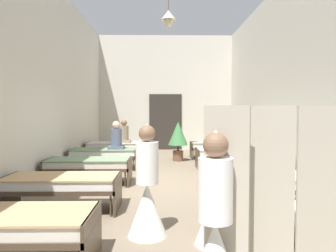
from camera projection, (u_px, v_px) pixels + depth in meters
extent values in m
cube|color=#7A6B56|center=(168.00, 185.00, 7.18)|extent=(6.32, 13.52, 0.10)
cube|color=beige|center=(165.00, 93.00, 13.61)|extent=(6.12, 0.20, 4.92)
cube|color=beige|center=(36.00, 75.00, 7.01)|extent=(0.20, 12.92, 4.92)
cube|color=beige|center=(298.00, 76.00, 7.11)|extent=(0.20, 12.92, 4.92)
cube|color=#2D2823|center=(165.00, 122.00, 13.55)|extent=(1.40, 0.06, 2.40)
cylinder|color=brown|center=(168.00, 5.00, 9.21)|extent=(0.02, 0.02, 0.28)
cone|color=beige|center=(168.00, 15.00, 9.23)|extent=(0.44, 0.44, 0.28)
sphere|color=beige|center=(168.00, 23.00, 9.24)|extent=(0.28, 0.28, 0.28)
cylinder|color=#473828|center=(94.00, 236.00, 3.71)|extent=(0.03, 0.03, 0.34)
cube|color=#473828|center=(5.00, 231.00, 3.33)|extent=(1.90, 0.84, 0.07)
cube|color=#473828|center=(92.00, 238.00, 3.35)|extent=(0.04, 0.84, 0.57)
cube|color=silver|center=(4.00, 221.00, 3.32)|extent=(1.82, 0.78, 0.14)
cube|color=tan|center=(4.00, 213.00, 3.32)|extent=(1.86, 0.82, 0.02)
cylinder|color=#473828|center=(251.00, 235.00, 3.75)|extent=(0.03, 0.03, 0.34)
cube|color=#473828|center=(256.00, 237.00, 3.38)|extent=(0.04, 0.84, 0.57)
cylinder|color=#473828|center=(20.00, 194.00, 5.58)|extent=(0.03, 0.03, 0.34)
cylinder|color=#473828|center=(111.00, 206.00, 4.89)|extent=(0.03, 0.03, 0.34)
cylinder|color=#473828|center=(117.00, 194.00, 5.61)|extent=(0.03, 0.03, 0.34)
cube|color=#473828|center=(62.00, 188.00, 5.23)|extent=(1.90, 0.84, 0.07)
cube|color=#473828|center=(6.00, 193.00, 5.21)|extent=(0.04, 0.84, 0.57)
cube|color=#473828|center=(118.00, 192.00, 5.25)|extent=(0.04, 0.84, 0.57)
cube|color=white|center=(62.00, 181.00, 5.22)|extent=(1.82, 0.78, 0.14)
cube|color=tan|center=(62.00, 176.00, 5.22)|extent=(1.86, 0.82, 0.02)
cylinder|color=#473828|center=(230.00, 205.00, 4.92)|extent=(0.03, 0.03, 0.34)
cylinder|color=#473828|center=(222.00, 193.00, 5.64)|extent=(0.03, 0.03, 0.34)
cylinder|color=#473828|center=(317.00, 193.00, 5.67)|extent=(0.03, 0.03, 0.34)
cube|color=#473828|center=(277.00, 187.00, 5.29)|extent=(1.90, 0.84, 0.07)
cube|color=#473828|center=(222.00, 192.00, 5.28)|extent=(0.04, 0.84, 0.57)
cube|color=#473828|center=(331.00, 192.00, 5.31)|extent=(0.04, 0.84, 0.57)
cube|color=white|center=(277.00, 180.00, 5.28)|extent=(1.82, 0.78, 0.14)
cube|color=beige|center=(277.00, 176.00, 5.28)|extent=(1.86, 0.82, 0.02)
cylinder|color=#473828|center=(45.00, 180.00, 6.76)|extent=(0.03, 0.03, 0.34)
cylinder|color=#473828|center=(56.00, 173.00, 7.48)|extent=(0.03, 0.03, 0.34)
cylinder|color=#473828|center=(125.00, 180.00, 6.79)|extent=(0.03, 0.03, 0.34)
cylinder|color=#473828|center=(129.00, 173.00, 7.51)|extent=(0.03, 0.03, 0.34)
cube|color=#473828|center=(89.00, 167.00, 7.12)|extent=(1.90, 0.84, 0.07)
cube|color=#473828|center=(48.00, 171.00, 7.11)|extent=(0.04, 0.84, 0.57)
cube|color=#473828|center=(130.00, 171.00, 7.14)|extent=(0.04, 0.84, 0.57)
cube|color=silver|center=(89.00, 163.00, 7.12)|extent=(1.82, 0.78, 0.14)
cube|color=slate|center=(89.00, 159.00, 7.12)|extent=(1.86, 0.82, 0.02)
cylinder|color=#473828|center=(211.00, 179.00, 6.82)|extent=(0.03, 0.03, 0.34)
cylinder|color=#473828|center=(207.00, 173.00, 7.54)|extent=(0.03, 0.03, 0.34)
cylinder|color=#473828|center=(290.00, 179.00, 6.85)|extent=(0.03, 0.03, 0.34)
cylinder|color=#473828|center=(278.00, 173.00, 7.57)|extent=(0.03, 0.03, 0.34)
cube|color=#473828|center=(247.00, 167.00, 7.19)|extent=(1.90, 0.84, 0.07)
cube|color=#473828|center=(206.00, 171.00, 7.18)|extent=(0.04, 0.84, 0.57)
cube|color=#473828|center=(287.00, 171.00, 7.21)|extent=(0.04, 0.84, 0.57)
cube|color=silver|center=(247.00, 162.00, 7.18)|extent=(1.82, 0.78, 0.14)
cube|color=slate|center=(247.00, 159.00, 7.18)|extent=(1.86, 0.82, 0.02)
cylinder|color=#473828|center=(70.00, 165.00, 8.66)|extent=(0.03, 0.03, 0.34)
cylinder|color=#473828|center=(78.00, 161.00, 9.38)|extent=(0.03, 0.03, 0.34)
cylinder|color=#473828|center=(133.00, 165.00, 8.69)|extent=(0.03, 0.03, 0.34)
cylinder|color=#473828|center=(136.00, 161.00, 9.41)|extent=(0.03, 0.03, 0.34)
cube|color=#473828|center=(104.00, 156.00, 9.02)|extent=(1.90, 0.84, 0.07)
cube|color=#473828|center=(72.00, 159.00, 9.01)|extent=(0.04, 0.84, 0.57)
cube|color=#473828|center=(137.00, 159.00, 9.04)|extent=(0.04, 0.84, 0.57)
cube|color=white|center=(104.00, 152.00, 9.02)|extent=(1.82, 0.78, 0.14)
cube|color=slate|center=(104.00, 149.00, 9.01)|extent=(1.86, 0.82, 0.02)
cylinder|color=#473828|center=(201.00, 164.00, 8.72)|extent=(0.03, 0.03, 0.34)
cylinder|color=#473828|center=(198.00, 160.00, 9.44)|extent=(0.03, 0.03, 0.34)
cylinder|color=#473828|center=(263.00, 164.00, 8.75)|extent=(0.03, 0.03, 0.34)
cylinder|color=#473828|center=(255.00, 160.00, 9.47)|extent=(0.03, 0.03, 0.34)
cube|color=#473828|center=(229.00, 155.00, 9.09)|extent=(1.90, 0.84, 0.07)
cube|color=#473828|center=(197.00, 158.00, 9.07)|extent=(0.04, 0.84, 0.57)
cube|color=#473828|center=(261.00, 158.00, 9.11)|extent=(0.04, 0.84, 0.57)
cube|color=white|center=(229.00, 152.00, 9.08)|extent=(1.82, 0.78, 0.14)
cube|color=beige|center=(229.00, 149.00, 9.08)|extent=(1.86, 0.82, 0.02)
cylinder|color=#473828|center=(87.00, 155.00, 10.55)|extent=(0.03, 0.03, 0.34)
cylinder|color=#473828|center=(92.00, 153.00, 11.27)|extent=(0.03, 0.03, 0.34)
cylinder|color=#473828|center=(139.00, 155.00, 10.58)|extent=(0.03, 0.03, 0.34)
cylinder|color=#473828|center=(140.00, 152.00, 11.30)|extent=(0.03, 0.03, 0.34)
cube|color=#473828|center=(114.00, 148.00, 10.92)|extent=(1.90, 0.84, 0.07)
cube|color=#473828|center=(88.00, 151.00, 10.91)|extent=(0.04, 0.84, 0.57)
cube|color=#473828|center=(141.00, 150.00, 10.94)|extent=(0.04, 0.84, 0.57)
cube|color=white|center=(114.00, 145.00, 10.91)|extent=(1.82, 0.78, 0.14)
cube|color=beige|center=(114.00, 143.00, 10.91)|extent=(1.86, 0.82, 0.02)
cylinder|color=#473828|center=(194.00, 155.00, 10.62)|extent=(0.03, 0.03, 0.34)
cylinder|color=#473828|center=(192.00, 152.00, 11.34)|extent=(0.03, 0.03, 0.34)
cylinder|color=#473828|center=(245.00, 155.00, 10.65)|extent=(0.03, 0.03, 0.34)
cylinder|color=#473828|center=(240.00, 152.00, 11.37)|extent=(0.03, 0.03, 0.34)
cube|color=#473828|center=(218.00, 148.00, 10.98)|extent=(1.90, 0.84, 0.07)
cube|color=#473828|center=(191.00, 150.00, 10.97)|extent=(0.04, 0.84, 0.57)
cube|color=#473828|center=(244.00, 150.00, 11.00)|extent=(0.04, 0.84, 0.57)
cube|color=white|center=(218.00, 145.00, 10.98)|extent=(1.82, 0.78, 0.14)
cube|color=#9E9E93|center=(218.00, 142.00, 10.97)|extent=(1.86, 0.82, 0.02)
cone|color=white|center=(216.00, 216.00, 3.86)|extent=(0.52, 0.52, 0.70)
cylinder|color=white|center=(216.00, 166.00, 3.83)|extent=(0.30, 0.30, 0.55)
sphere|color=tan|center=(216.00, 135.00, 3.81)|extent=(0.22, 0.22, 0.22)
cone|color=white|center=(216.00, 129.00, 3.81)|extent=(0.18, 0.18, 0.10)
cone|color=white|center=(147.00, 210.00, 4.13)|extent=(0.52, 0.52, 0.70)
cylinder|color=white|center=(147.00, 163.00, 4.10)|extent=(0.30, 0.30, 0.55)
sphere|color=#846047|center=(147.00, 133.00, 4.08)|extent=(0.22, 0.22, 0.22)
cone|color=white|center=(147.00, 127.00, 4.08)|extent=(0.18, 0.18, 0.10)
cylinder|color=white|center=(215.00, 190.00, 2.68)|extent=(0.30, 0.30, 0.55)
sphere|color=#846047|center=(216.00, 145.00, 2.66)|extent=(0.22, 0.22, 0.22)
cone|color=white|center=(216.00, 136.00, 2.66)|extent=(0.18, 0.18, 0.10)
cylinder|color=#515B70|center=(116.00, 139.00, 8.99)|extent=(0.32, 0.32, 0.58)
cube|color=#515B70|center=(116.00, 147.00, 9.00)|extent=(0.44, 0.44, 0.08)
sphere|color=beige|center=(116.00, 125.00, 8.97)|extent=(0.22, 0.22, 0.22)
cylinder|color=gray|center=(124.00, 134.00, 10.82)|extent=(0.32, 0.32, 0.58)
cube|color=gray|center=(124.00, 141.00, 10.83)|extent=(0.44, 0.44, 0.08)
sphere|color=#846047|center=(124.00, 123.00, 10.80)|extent=(0.22, 0.22, 0.22)
cylinder|color=brown|center=(178.00, 156.00, 10.45)|extent=(0.34, 0.34, 0.34)
cylinder|color=brown|center=(178.00, 148.00, 10.43)|extent=(0.06, 0.06, 0.20)
cone|color=#3D7A42|center=(178.00, 133.00, 10.41)|extent=(0.65, 0.65, 0.78)
cube|color=#BCB29E|center=(226.00, 200.00, 2.79)|extent=(0.38, 0.24, 1.70)
cube|color=#BCB29E|center=(270.00, 198.00, 2.86)|extent=(0.42, 0.12, 1.70)
cube|color=#BCB29E|center=(319.00, 200.00, 2.81)|extent=(0.42, 0.06, 1.70)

